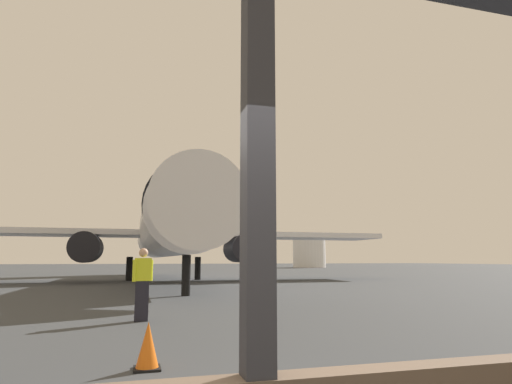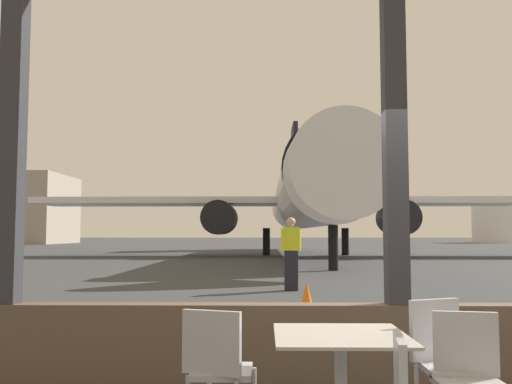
% 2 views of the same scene
% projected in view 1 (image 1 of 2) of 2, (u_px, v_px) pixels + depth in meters
% --- Properties ---
extents(ground_plane, '(220.00, 220.00, 0.00)m').
position_uv_depth(ground_plane, '(143.00, 275.00, 40.68)').
color(ground_plane, '#383A3D').
extents(window_frame, '(7.36, 0.24, 3.93)m').
position_uv_depth(window_frame, '(258.00, 277.00, 2.84)').
color(window_frame, brown).
rests_on(window_frame, ground).
extents(airplane, '(31.66, 31.95, 10.37)m').
position_uv_depth(airplane, '(167.00, 230.00, 29.58)').
color(airplane, silver).
rests_on(airplane, ground).
extents(ground_crew_worker, '(0.49, 0.35, 1.74)m').
position_uv_depth(ground_crew_worker, '(142.00, 283.00, 10.43)').
color(ground_crew_worker, black).
rests_on(ground_crew_worker, ground).
extents(traffic_cone, '(0.36, 0.36, 0.62)m').
position_uv_depth(traffic_cone, '(148.00, 347.00, 5.82)').
color(traffic_cone, orange).
rests_on(traffic_cone, ground).
extents(fuel_storage_tank, '(6.04, 6.04, 5.28)m').
position_uv_depth(fuel_storage_tank, '(309.00, 253.00, 79.81)').
color(fuel_storage_tank, white).
rests_on(fuel_storage_tank, ground).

